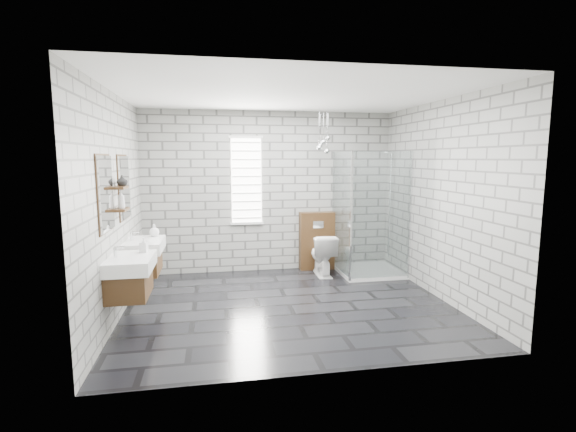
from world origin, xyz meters
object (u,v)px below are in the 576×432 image
object	(u,v)px
cistern_panel	(317,241)
shower_enclosure	(366,245)
vanity_right	(141,247)
vanity_left	(127,265)
toilet	(322,254)

from	to	relation	value
cistern_panel	shower_enclosure	size ratio (longest dim) A/B	0.49
vanity_right	shower_enclosure	size ratio (longest dim) A/B	0.77
vanity_left	cistern_panel	size ratio (longest dim) A/B	1.57
vanity_left	toilet	size ratio (longest dim) A/B	2.29
vanity_left	toilet	world-z (taller)	vanity_left
vanity_right	toilet	xyz separation A→B (m)	(2.71, 0.87, -0.41)
vanity_right	shower_enclosure	world-z (taller)	shower_enclosure
cistern_panel	shower_enclosure	world-z (taller)	shower_enclosure
vanity_left	shower_enclosure	world-z (taller)	shower_enclosure
vanity_right	toilet	distance (m)	2.87
toilet	cistern_panel	bearing A→B (deg)	-88.30
cistern_panel	shower_enclosure	xyz separation A→B (m)	(0.70, -0.52, 0.00)
vanity_left	cistern_panel	bearing A→B (deg)	39.18
cistern_panel	toilet	size ratio (longest dim) A/B	1.46
toilet	shower_enclosure	bearing A→B (deg)	170.54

